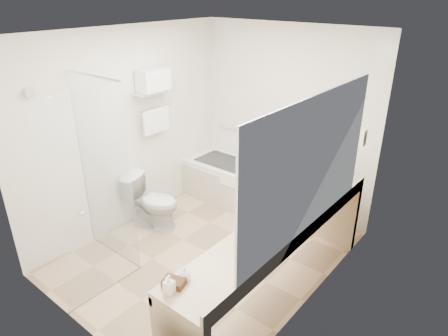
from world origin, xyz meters
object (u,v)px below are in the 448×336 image
Objects in this scene: toilet at (152,202)px; amenity_basket at (174,282)px; water_bottle_left at (321,182)px; vanity_counter at (277,246)px; bathtub at (238,184)px.

toilet is 2.29m from amenity_basket.
toilet is 2.17m from water_bottle_left.
vanity_counter is 3.79× the size of toilet.
amenity_basket is (-0.18, -1.17, 0.24)m from vanity_counter.
bathtub is 9.80× the size of amenity_basket.
water_bottle_left reaches higher than amenity_basket.
bathtub is 2.25× the size of toilet.
toilet is 3.31× the size of water_bottle_left.
bathtub is 2.09m from vanity_counter.
vanity_counter is at bearing -111.58° from toilet.
amenity_basket is at bearing -143.66° from toilet.
vanity_counter is (1.52, -1.39, 0.36)m from bathtub.
amenity_basket is 0.76× the size of water_bottle_left.
bathtub is 0.59× the size of vanity_counter.
amenity_basket is at bearing -98.61° from vanity_counter.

